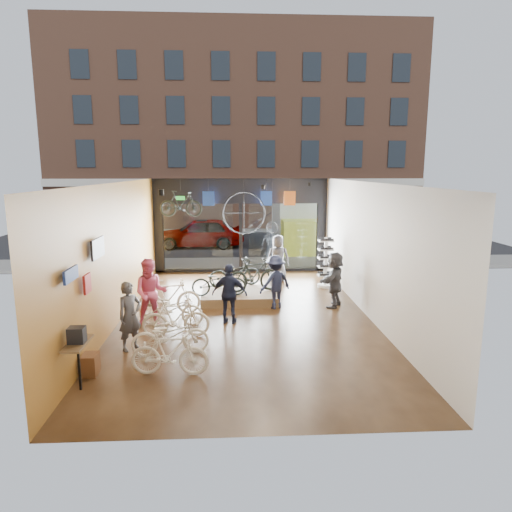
{
  "coord_description": "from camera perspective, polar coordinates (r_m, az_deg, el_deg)",
  "views": [
    {
      "loc": [
        -0.36,
        -12.5,
        4.13
      ],
      "look_at": [
        0.38,
        1.4,
        1.5
      ],
      "focal_mm": 32.0,
      "sensor_mm": 36.0,
      "label": 1
    }
  ],
  "objects": [
    {
      "name": "customer_2",
      "position": [
        12.43,
        -3.32,
        -4.74
      ],
      "size": [
        1.03,
        0.59,
        1.65
      ],
      "primitive_type": "imported",
      "rotation": [
        0.0,
        0.0,
        2.94
      ],
      "color": "#161C33",
      "rests_on": "ground_plane"
    },
    {
      "name": "wall_right",
      "position": [
        13.28,
        13.99,
        0.71
      ],
      "size": [
        0.04,
        12.0,
        3.8
      ],
      "primitive_type": "cube",
      "color": "beige",
      "rests_on": "ground"
    },
    {
      "name": "penny_farthing",
      "position": [
        17.13,
        -0.39,
        5.24
      ],
      "size": [
        2.0,
        0.06,
        1.6
      ],
      "primitive_type": null,
      "color": "black",
      "rests_on": "ceiling"
    },
    {
      "name": "ground_plane",
      "position": [
        13.18,
        -1.34,
        -7.66
      ],
      "size": [
        7.0,
        12.0,
        0.04
      ],
      "primitive_type": "cube",
      "color": "black",
      "rests_on": "ground"
    },
    {
      "name": "floor_bike_1",
      "position": [
        9.63,
        -10.76,
        -11.8
      ],
      "size": [
        1.62,
        0.58,
        0.96
      ],
      "primitive_type": "imported",
      "rotation": [
        0.0,
        0.0,
        1.49
      ],
      "color": "beige",
      "rests_on": "ground_plane"
    },
    {
      "name": "customer_1",
      "position": [
        12.44,
        -13.0,
        -4.53
      ],
      "size": [
        0.95,
        0.77,
        1.84
      ],
      "primitive_type": "imported",
      "rotation": [
        0.0,
        0.0,
        0.08
      ],
      "color": "#CC4C72",
      "rests_on": "ground_plane"
    },
    {
      "name": "customer_4",
      "position": [
        17.16,
        2.77,
        -0.25
      ],
      "size": [
        0.89,
        0.61,
        1.75
      ],
      "primitive_type": "imported",
      "rotation": [
        0.0,
        0.0,
        3.08
      ],
      "color": "#3F3F44",
      "rests_on": "ground_plane"
    },
    {
      "name": "display_bike_mid",
      "position": [
        14.53,
        -0.28,
        -2.37
      ],
      "size": [
        1.88,
        0.91,
        1.09
      ],
      "primitive_type": "imported",
      "rotation": [
        0.0,
        0.0,
        1.8
      ],
      "color": "black",
      "rests_on": "display_platform"
    },
    {
      "name": "customer_0",
      "position": [
        11.01,
        -15.49,
        -7.26
      ],
      "size": [
        0.7,
        0.69,
        1.62
      ],
      "primitive_type": "imported",
      "rotation": [
        0.0,
        0.0,
        0.77
      ],
      "color": "#3F3F44",
      "rests_on": "ground_plane"
    },
    {
      "name": "jersey_mid",
      "position": [
        17.79,
        1.34,
        7.21
      ],
      "size": [
        0.45,
        0.03,
        0.55
      ],
      "primitive_type": "cube",
      "color": "#1E3F99",
      "rests_on": "ceiling"
    },
    {
      "name": "wall_back",
      "position": [
        6.87,
        0.13,
        -8.26
      ],
      "size": [
        7.0,
        0.04,
        3.8
      ],
      "primitive_type": "cube",
      "color": "beige",
      "rests_on": "ground"
    },
    {
      "name": "jersey_left",
      "position": [
        17.76,
        -5.96,
        7.15
      ],
      "size": [
        0.45,
        0.03,
        0.55
      ],
      "primitive_type": "cube",
      "color": "#1E3F99",
      "rests_on": "ceiling"
    },
    {
      "name": "hung_bike",
      "position": [
        16.85,
        -9.37,
        6.45
      ],
      "size": [
        1.64,
        0.73,
        0.95
      ],
      "primitive_type": "imported",
      "rotation": [
        0.0,
        0.0,
        1.39
      ],
      "color": "black",
      "rests_on": "ceiling"
    },
    {
      "name": "display_bike_left",
      "position": [
        14.11,
        -4.66,
        -3.24
      ],
      "size": [
        1.7,
        0.67,
        0.88
      ],
      "primitive_type": "imported",
      "rotation": [
        0.0,
        0.0,
        1.63
      ],
      "color": "black",
      "rests_on": "display_platform"
    },
    {
      "name": "customer_5",
      "position": [
        14.11,
        9.82,
        -2.9
      ],
      "size": [
        1.22,
        1.62,
        1.7
      ],
      "primitive_type": "imported",
      "rotation": [
        0.0,
        0.0,
        4.19
      ],
      "color": "#3F3F44",
      "rests_on": "ground_plane"
    },
    {
      "name": "street_car",
      "position": [
        24.79,
        -7.03,
        2.91
      ],
      "size": [
        4.72,
        1.9,
        1.61
      ],
      "primitive_type": "imported",
      "rotation": [
        0.0,
        0.0,
        -1.57
      ],
      "color": "gray",
      "rests_on": "street_road"
    },
    {
      "name": "exit_sign",
      "position": [
        18.53,
        -9.44,
        7.21
      ],
      "size": [
        0.35,
        0.06,
        0.18
      ],
      "primitive_type": "cube",
      "color": "#198C26",
      "rests_on": "storefront"
    },
    {
      "name": "jersey_right",
      "position": [
        17.88,
        4.23,
        7.21
      ],
      "size": [
        0.45,
        0.03,
        0.55
      ],
      "primitive_type": "cube",
      "color": "#CC5919",
      "rests_on": "ceiling"
    },
    {
      "name": "wall_merch",
      "position": [
        9.91,
        -20.79,
        -6.62
      ],
      "size": [
        0.4,
        2.4,
        2.6
      ],
      "primitive_type": null,
      "color": "navy",
      "rests_on": "wall_left"
    },
    {
      "name": "ceiling",
      "position": [
        12.51,
        -1.41,
        9.27
      ],
      "size": [
        7.0,
        12.0,
        0.04
      ],
      "primitive_type": "cube",
      "color": "black",
      "rests_on": "ground"
    },
    {
      "name": "storefront",
      "position": [
        18.64,
        -1.92,
        3.82
      ],
      "size": [
        7.0,
        0.26,
        3.8
      ],
      "primitive_type": null,
      "color": "black",
      "rests_on": "ground"
    },
    {
      "name": "sunglasses_rack",
      "position": [
        16.39,
        8.67,
        -0.79
      ],
      "size": [
        0.62,
        0.55,
        1.8
      ],
      "primitive_type": null,
      "rotation": [
        0.0,
        0.0,
        -0.25
      ],
      "color": "white",
      "rests_on": "ground_plane"
    },
    {
      "name": "sidewalk_near",
      "position": [
        20.12,
        -1.96,
        -0.98
      ],
      "size": [
        30.0,
        2.4,
        0.12
      ],
      "primitive_type": "cube",
      "color": "slate",
      "rests_on": "ground"
    },
    {
      "name": "sidewalk_far",
      "position": [
        31.77,
        -2.38,
        3.33
      ],
      "size": [
        30.0,
        2.0,
        0.12
      ],
      "primitive_type": "cube",
      "color": "slate",
      "rests_on": "ground"
    },
    {
      "name": "display_platform",
      "position": [
        14.68,
        -2.05,
        -5.04
      ],
      "size": [
        2.4,
        1.8,
        0.3
      ],
      "primitive_type": "cube",
      "color": "brown",
      "rests_on": "ground_plane"
    },
    {
      "name": "customer_3",
      "position": [
        13.76,
        2.44,
        -3.27
      ],
      "size": [
        1.21,
        1.03,
        1.62
      ],
      "primitive_type": "imported",
      "rotation": [
        0.0,
        0.0,
        3.64
      ],
      "color": "#161C33",
      "rests_on": "ground_plane"
    },
    {
      "name": "street_road",
      "position": [
        27.82,
        -2.27,
        2.13
      ],
      "size": [
        30.0,
        18.0,
        0.02
      ],
      "primitive_type": "cube",
      "color": "black",
      "rests_on": "ground"
    },
    {
      "name": "floor_bike_3",
      "position": [
        11.63,
        -10.0,
        -7.64
      ],
      "size": [
        1.71,
        0.57,
        1.01
      ],
      "primitive_type": "imported",
      "rotation": [
        0.0,
        0.0,
        1.63
      ],
      "color": "beige",
      "rests_on": "ground_plane"
    },
    {
      "name": "floor_bike_2",
      "position": [
        10.61,
        -10.66,
        -9.76
      ],
      "size": [
        1.8,
        0.86,
        0.91
      ],
      "primitive_type": "imported",
      "rotation": [
        0.0,
        0.0,
        1.72
      ],
      "color": "beige",
      "rests_on": "ground_plane"
    },
    {
      "name": "box_truck",
      "position": [
        23.93,
        5.27,
        3.81
      ],
      "size": [
        2.16,
        6.49,
        2.56
      ],
      "primitive_type": null,
      "color": "silver",
      "rests_on": "street_road"
    },
    {
      "name": "floor_bike_5",
      "position": [
        13.37,
        -10.78,
        -5.09
      ],
      "size": [
        1.85,
        0.86,
        1.07
      ],
      "primitive_type": "imported",
      "rotation": [
        0.0,
        0.0,
        1.78
      ],
      "color": "beige",
      "rests_on": "ground_plane"
    },
    {
      "name": "opposite_building",
      "position": [
        34.13,
        -2.52,
        15.51
      ],
      "size": [
        26.0,
        5.0,
        14.0
      ],
      "primitive_type": "cube",
      "color": "brown",
      "rests_on": "ground"
    },
    {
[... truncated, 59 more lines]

